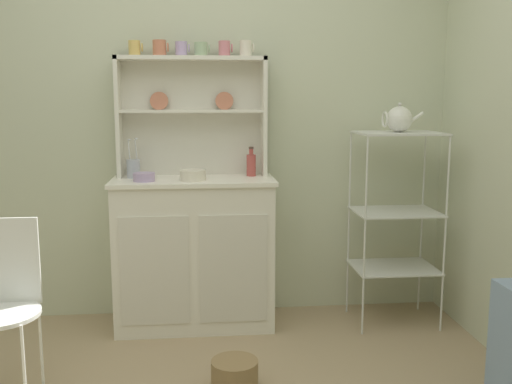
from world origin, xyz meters
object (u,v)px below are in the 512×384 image
object	(u,v)px
hutch_cabinet	(194,251)
cup_gold_0	(135,48)
utensil_jar	(133,168)
bowl_mixing_large	(144,177)
wire_chair	(1,295)
jam_bottle	(251,164)
porcelain_teapot	(399,119)
floor_basket	(235,376)
hutch_shelf_unit	(192,107)
bakers_rack	(396,203)

from	to	relation	value
hutch_cabinet	cup_gold_0	distance (m)	1.25
utensil_jar	bowl_mixing_large	bearing A→B (deg)	-63.72
wire_chair	utensil_jar	world-z (taller)	utensil_jar
jam_bottle	porcelain_teapot	world-z (taller)	porcelain_teapot
bowl_mixing_large	jam_bottle	size ratio (longest dim) A/B	0.70
hutch_cabinet	bowl_mixing_large	xyz separation A→B (m)	(-0.28, -0.07, 0.46)
jam_bottle	bowl_mixing_large	bearing A→B (deg)	-165.86
utensil_jar	floor_basket	bearing A→B (deg)	-59.75
wire_chair	porcelain_teapot	bearing A→B (deg)	8.28
hutch_shelf_unit	porcelain_teapot	size ratio (longest dim) A/B	3.68
cup_gold_0	bowl_mixing_large	distance (m)	0.76
cup_gold_0	utensil_jar	size ratio (longest dim) A/B	0.37
bakers_rack	cup_gold_0	size ratio (longest dim) A/B	13.42
floor_basket	jam_bottle	size ratio (longest dim) A/B	1.25
bakers_rack	bowl_mixing_large	bearing A→B (deg)	179.90
floor_basket	bowl_mixing_large	bearing A→B (deg)	120.99
cup_gold_0	porcelain_teapot	xyz separation A→B (m)	(1.54, -0.20, -0.41)
wire_chair	jam_bottle	world-z (taller)	jam_bottle
wire_chair	hutch_shelf_unit	bearing A→B (deg)	37.93
porcelain_teapot	bowl_mixing_large	bearing A→B (deg)	179.90
jam_bottle	cup_gold_0	bearing A→B (deg)	176.98
floor_basket	cup_gold_0	xyz separation A→B (m)	(-0.51, 0.97, 1.59)
bakers_rack	floor_basket	bearing A→B (deg)	-143.08
bakers_rack	utensil_jar	size ratio (longest dim) A/B	4.92
bowl_mixing_large	utensil_jar	bearing A→B (deg)	116.28
porcelain_teapot	floor_basket	bearing A→B (deg)	-143.04
cup_gold_0	jam_bottle	world-z (taller)	cup_gold_0
floor_basket	hutch_shelf_unit	bearing A→B (deg)	100.47
hutch_cabinet	cup_gold_0	bearing A→B (deg)	159.53
bakers_rack	porcelain_teapot	distance (m)	0.51
hutch_cabinet	bowl_mixing_large	distance (m)	0.55
hutch_cabinet	utensil_jar	distance (m)	0.62
bakers_rack	hutch_cabinet	bearing A→B (deg)	176.43
wire_chair	porcelain_teapot	xyz separation A→B (m)	(2.06, 0.80, 0.74)
hutch_shelf_unit	bowl_mixing_large	world-z (taller)	hutch_shelf_unit
hutch_cabinet	porcelain_teapot	xyz separation A→B (m)	(1.22, -0.08, 0.79)
bowl_mixing_large	cup_gold_0	bearing A→B (deg)	103.82
floor_basket	cup_gold_0	distance (m)	1.93
floor_basket	cup_gold_0	size ratio (longest dim) A/B	2.56
hutch_cabinet	porcelain_teapot	world-z (taller)	porcelain_teapot
wire_chair	hutch_cabinet	bearing A→B (deg)	33.06
hutch_cabinet	bakers_rack	distance (m)	1.25
bakers_rack	wire_chair	xyz separation A→B (m)	(-2.06, -0.80, -0.23)
wire_chair	porcelain_teapot	distance (m)	2.33
hutch_cabinet	bakers_rack	xyz separation A→B (m)	(1.22, -0.08, 0.28)
cup_gold_0	bowl_mixing_large	bearing A→B (deg)	-76.18
bakers_rack	porcelain_teapot	world-z (taller)	porcelain_teapot
bowl_mixing_large	floor_basket	bearing A→B (deg)	-59.01
floor_basket	porcelain_teapot	size ratio (longest dim) A/B	0.92
wire_chair	utensil_jar	bearing A→B (deg)	49.80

